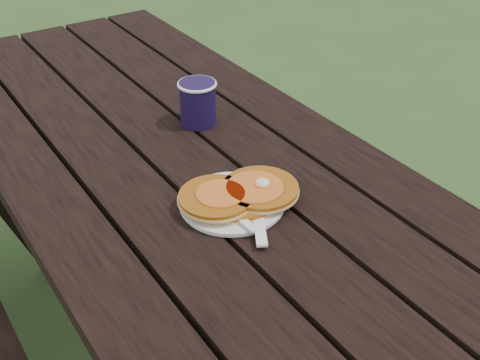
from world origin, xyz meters
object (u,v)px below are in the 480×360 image
picnic_table (181,271)px  plate (232,203)px  pancake_stack (240,194)px  coffee_cup (198,101)px

picnic_table → plate: plate is taller
pancake_stack → coffee_cup: 0.35m
plate → pancake_stack: (0.01, -0.01, 0.02)m
pancake_stack → picnic_table: bearing=89.9°
plate → coffee_cup: coffee_cup is taller
pancake_stack → coffee_cup: (0.10, 0.33, 0.03)m
coffee_cup → pancake_stack: bearing=-107.3°
plate → pancake_stack: pancake_stack is taller
plate → pancake_stack: bearing=-25.8°
picnic_table → pancake_stack: bearing=-90.1°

